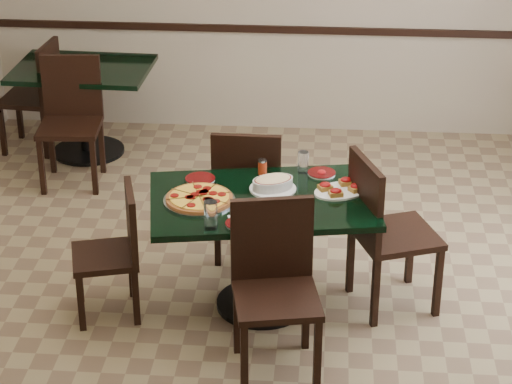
# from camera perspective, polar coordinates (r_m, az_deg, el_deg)

# --- Properties ---
(floor) EXTENTS (5.50, 5.50, 0.00)m
(floor) POSITION_cam_1_polar(r_m,az_deg,el_deg) (6.39, 0.28, -5.76)
(floor) COLOR olive
(floor) RESTS_ON ground
(room_shell) EXTENTS (5.50, 5.50, 5.50)m
(room_shell) POSITION_cam_1_polar(r_m,az_deg,el_deg) (7.50, 9.23, 8.69)
(room_shell) COLOR white
(room_shell) RESTS_ON floor
(main_table) EXTENTS (1.44, 1.06, 0.75)m
(main_table) POSITION_cam_1_polar(r_m,az_deg,el_deg) (5.98, 0.34, -1.89)
(main_table) COLOR black
(main_table) RESTS_ON floor
(back_table) EXTENTS (1.11, 0.83, 0.75)m
(back_table) POSITION_cam_1_polar(r_m,az_deg,el_deg) (8.26, -9.79, 5.58)
(back_table) COLOR black
(back_table) RESTS_ON floor
(chair_far) EXTENTS (0.45, 0.45, 0.95)m
(chair_far) POSITION_cam_1_polar(r_m,az_deg,el_deg) (6.52, -0.46, 0.28)
(chair_far) COLOR black
(chair_far) RESTS_ON floor
(chair_near) EXTENTS (0.54, 0.54, 0.98)m
(chair_near) POSITION_cam_1_polar(r_m,az_deg,el_deg) (5.49, 1.06, -4.90)
(chair_near) COLOR black
(chair_near) RESTS_ON floor
(chair_right) EXTENTS (0.60, 0.60, 1.00)m
(chair_right) POSITION_cam_1_polar(r_m,az_deg,el_deg) (6.03, 7.21, -1.88)
(chair_right) COLOR black
(chair_right) RESTS_ON floor
(chair_left) EXTENTS (0.47, 0.47, 0.83)m
(chair_left) POSITION_cam_1_polar(r_m,az_deg,el_deg) (6.04, -7.97, -3.08)
(chair_left) COLOR black
(chair_left) RESTS_ON floor
(back_chair_near) EXTENTS (0.49, 0.49, 0.98)m
(back_chair_near) POSITION_cam_1_polar(r_m,az_deg,el_deg) (7.80, -10.52, 4.47)
(back_chair_near) COLOR black
(back_chair_near) RESTS_ON floor
(back_chair_left) EXTENTS (0.47, 0.47, 0.92)m
(back_chair_left) POSITION_cam_1_polar(r_m,az_deg,el_deg) (8.42, -12.33, 5.68)
(back_chair_left) COLOR black
(back_chair_left) RESTS_ON floor
(pepperoni_pizza) EXTENTS (0.42, 0.42, 0.04)m
(pepperoni_pizza) POSITION_cam_1_polar(r_m,az_deg,el_deg) (5.86, -3.26, -0.36)
(pepperoni_pizza) COLOR #B1B0B7
(pepperoni_pizza) RESTS_ON main_table
(lasagna_casserole) EXTENTS (0.30, 0.28, 0.09)m
(lasagna_casserole) POSITION_cam_1_polar(r_m,az_deg,el_deg) (5.97, 0.97, 0.52)
(lasagna_casserole) COLOR silver
(lasagna_casserole) RESTS_ON main_table
(bread_basket) EXTENTS (0.20, 0.15, 0.09)m
(bread_basket) POSITION_cam_1_polar(r_m,az_deg,el_deg) (5.68, 1.82, -1.01)
(bread_basket) COLOR brown
(bread_basket) RESTS_ON main_table
(bruschetta_platter) EXTENTS (0.41, 0.37, 0.05)m
(bruschetta_platter) POSITION_cam_1_polar(r_m,az_deg,el_deg) (5.98, 4.85, 0.19)
(bruschetta_platter) COLOR silver
(bruschetta_platter) RESTS_ON main_table
(side_plate_near) EXTENTS (0.17, 0.17, 0.02)m
(side_plate_near) POSITION_cam_1_polar(r_m,az_deg,el_deg) (5.59, -0.92, -1.83)
(side_plate_near) COLOR silver
(side_plate_near) RESTS_ON main_table
(side_plate_far_r) EXTENTS (0.17, 0.17, 0.03)m
(side_plate_far_r) POSITION_cam_1_polar(r_m,az_deg,el_deg) (6.20, 3.77, 1.09)
(side_plate_far_r) COLOR silver
(side_plate_far_r) RESTS_ON main_table
(side_plate_far_l) EXTENTS (0.19, 0.19, 0.02)m
(side_plate_far_l) POSITION_cam_1_polar(r_m,az_deg,el_deg) (6.12, -3.21, 0.75)
(side_plate_far_l) COLOR silver
(side_plate_far_l) RESTS_ON main_table
(napkin_setting) EXTENTS (0.18, 0.18, 0.01)m
(napkin_setting) POSITION_cam_1_polar(r_m,az_deg,el_deg) (5.64, -0.78, -1.62)
(napkin_setting) COLOR silver
(napkin_setting) RESTS_ON main_table
(water_glass_a) EXTENTS (0.07, 0.07, 0.14)m
(water_glass_a) POSITION_cam_1_polar(r_m,az_deg,el_deg) (6.19, 2.72, 1.71)
(water_glass_a) COLOR white
(water_glass_a) RESTS_ON main_table
(water_glass_b) EXTENTS (0.08, 0.08, 0.16)m
(water_glass_b) POSITION_cam_1_polar(r_m,az_deg,el_deg) (5.53, -2.61, -1.31)
(water_glass_b) COLOR white
(water_glass_b) RESTS_ON main_table
(pepper_shaker) EXTENTS (0.06, 0.06, 0.10)m
(pepper_shaker) POSITION_cam_1_polar(r_m,az_deg,el_deg) (6.18, 0.37, 1.46)
(pepper_shaker) COLOR #B12C12
(pepper_shaker) RESTS_ON main_table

